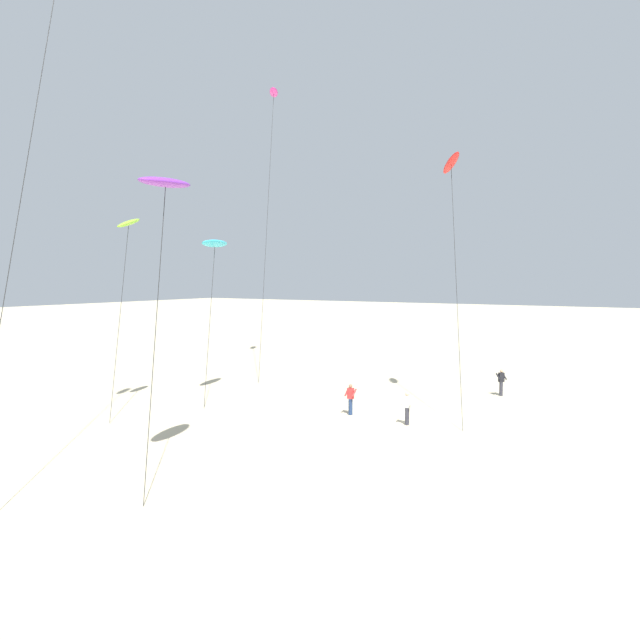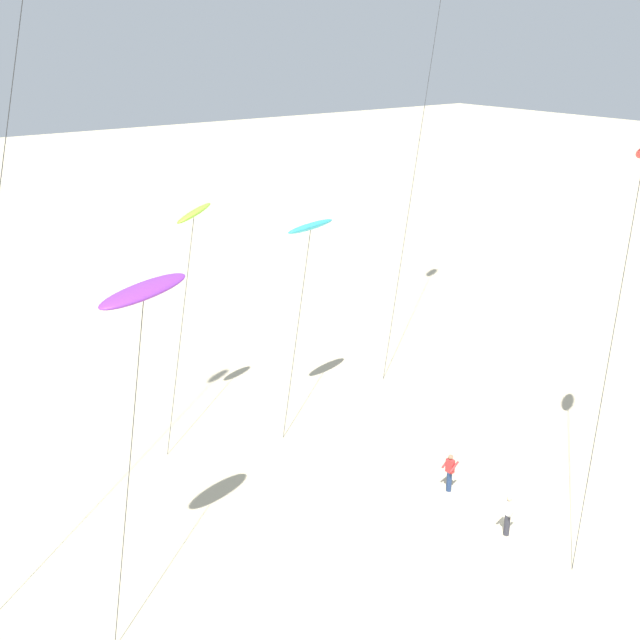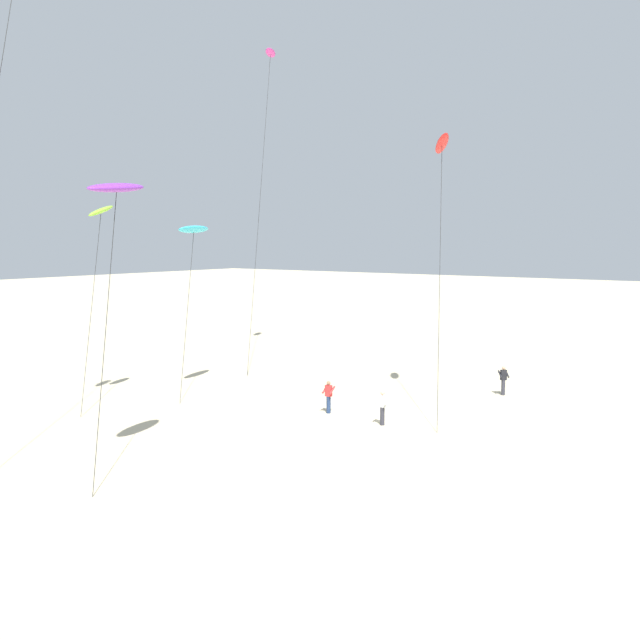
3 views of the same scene
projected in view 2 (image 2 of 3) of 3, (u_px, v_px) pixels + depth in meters
The scene contains 6 objects.
ground_plane at pixel (532, 512), 31.59m from camera, with size 260.00×260.00×0.00m, color beige.
kite_lime at pixel (194, 215), 34.80m from camera, with size 3.74×1.94×10.84m.
kite_cyan at pixel (311, 227), 36.47m from camera, with size 4.18×2.14×9.74m.
kite_purple at pixel (143, 292), 23.20m from camera, with size 4.07×2.09×11.10m.
kite_flyer_nearest at pixel (508, 514), 29.87m from camera, with size 0.53×0.55×1.67m.
kite_flyer_furthest at pixel (450, 472), 32.73m from camera, with size 0.53×0.56×1.67m.
Camera 2 is at (-22.87, -16.75, 17.93)m, focal length 45.08 mm.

